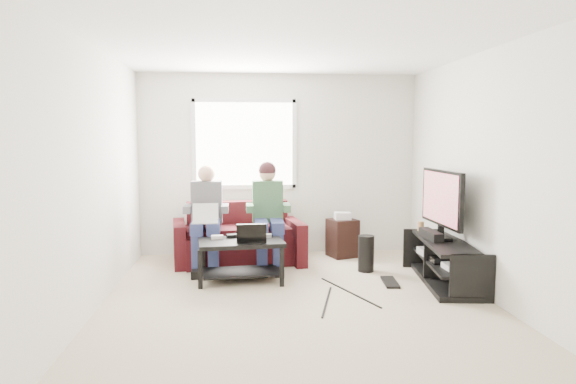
{
  "coord_description": "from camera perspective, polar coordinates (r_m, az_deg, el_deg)",
  "views": [
    {
      "loc": [
        -0.61,
        -5.18,
        1.68
      ],
      "look_at": [
        -0.03,
        0.6,
        1.07
      ],
      "focal_mm": 32.0,
      "sensor_mm": 36.0,
      "label": 1
    }
  ],
  "objects": [
    {
      "name": "floor",
      "position": [
        5.48,
        0.99,
        -11.87
      ],
      "size": [
        4.5,
        4.5,
        0.0
      ],
      "primitive_type": "plane",
      "color": "tan",
      "rests_on": "ground"
    },
    {
      "name": "ceiling",
      "position": [
        5.3,
        1.04,
        15.97
      ],
      "size": [
        4.5,
        4.5,
        0.0
      ],
      "primitive_type": "plane",
      "rotation": [
        3.14,
        0.0,
        0.0
      ],
      "color": "white",
      "rests_on": "wall_back"
    },
    {
      "name": "wall_back",
      "position": [
        7.47,
        -0.99,
        3.06
      ],
      "size": [
        4.5,
        0.0,
        4.5
      ],
      "primitive_type": "plane",
      "rotation": [
        1.57,
        0.0,
        0.0
      ],
      "color": "silver",
      "rests_on": "floor"
    },
    {
      "name": "wall_front",
      "position": [
        3.02,
        5.97,
        -1.32
      ],
      "size": [
        4.5,
        0.0,
        4.5
      ],
      "primitive_type": "plane",
      "rotation": [
        -1.57,
        0.0,
        0.0
      ],
      "color": "silver",
      "rests_on": "floor"
    },
    {
      "name": "wall_left",
      "position": [
        5.38,
        -20.66,
        1.54
      ],
      "size": [
        0.0,
        4.5,
        4.5
      ],
      "primitive_type": "plane",
      "rotation": [
        1.57,
        0.0,
        1.57
      ],
      "color": "silver",
      "rests_on": "floor"
    },
    {
      "name": "wall_right",
      "position": [
        5.81,
        21.0,
        1.83
      ],
      "size": [
        0.0,
        4.5,
        4.5
      ],
      "primitive_type": "plane",
      "rotation": [
        1.57,
        0.0,
        -1.57
      ],
      "color": "silver",
      "rests_on": "floor"
    },
    {
      "name": "window",
      "position": [
        7.42,
        -4.85,
        5.34
      ],
      "size": [
        1.48,
        0.04,
        1.28
      ],
      "color": "white",
      "rests_on": "wall_back"
    },
    {
      "name": "sofa",
      "position": [
        7.04,
        -5.61,
        -5.34
      ],
      "size": [
        1.81,
        0.98,
        0.8
      ],
      "color": "#401014",
      "rests_on": "floor"
    },
    {
      "name": "person_left",
      "position": [
        6.69,
        -9.07,
        -2.3
      ],
      "size": [
        0.4,
        0.7,
        1.33
      ],
      "color": "navy",
      "rests_on": "sofa"
    },
    {
      "name": "person_right",
      "position": [
        6.7,
        -2.22,
        -1.7
      ],
      "size": [
        0.4,
        0.71,
        1.37
      ],
      "color": "navy",
      "rests_on": "sofa"
    },
    {
      "name": "laptop_silver",
      "position": [
        6.46,
        -9.19,
        -2.85
      ],
      "size": [
        0.33,
        0.24,
        0.24
      ],
      "primitive_type": null,
      "rotation": [
        0.0,
        0.0,
        -0.07
      ],
      "color": "silver",
      "rests_on": "person_left"
    },
    {
      "name": "coffee_table",
      "position": [
        6.1,
        -5.24,
        -6.53
      ],
      "size": [
        1.03,
        0.69,
        0.49
      ],
      "color": "black",
      "rests_on": "floor"
    },
    {
      "name": "laptop_black",
      "position": [
        5.97,
        -4.1,
        -4.37
      ],
      "size": [
        0.37,
        0.28,
        0.24
      ],
      "primitive_type": null,
      "rotation": [
        0.0,
        0.0,
        0.14
      ],
      "color": "black",
      "rests_on": "coffee_table"
    },
    {
      "name": "controller_a",
      "position": [
        6.19,
        -7.87,
        -4.98
      ],
      "size": [
        0.15,
        0.1,
        0.04
      ],
      "primitive_type": "cube",
      "rotation": [
        0.0,
        0.0,
        0.1
      ],
      "color": "silver",
      "rests_on": "coffee_table"
    },
    {
      "name": "controller_b",
      "position": [
        6.24,
        -6.19,
        -4.86
      ],
      "size": [
        0.15,
        0.12,
        0.04
      ],
      "primitive_type": "cube",
      "rotation": [
        0.0,
        0.0,
        0.2
      ],
      "color": "black",
      "rests_on": "coffee_table"
    },
    {
      "name": "controller_c",
      "position": [
        6.22,
        -2.49,
        -4.87
      ],
      "size": [
        0.14,
        0.1,
        0.04
      ],
      "primitive_type": "cube",
      "rotation": [
        0.0,
        0.0,
        -0.04
      ],
      "color": "gray",
      "rests_on": "coffee_table"
    },
    {
      "name": "tv_stand",
      "position": [
        6.29,
        16.87,
        -7.65
      ],
      "size": [
        0.66,
        1.58,
        0.5
      ],
      "color": "black",
      "rests_on": "floor"
    },
    {
      "name": "tv",
      "position": [
        6.25,
        16.7,
        -0.85
      ],
      "size": [
        0.12,
        1.1,
        0.81
      ],
      "color": "black",
      "rests_on": "tv_stand"
    },
    {
      "name": "soundbar",
      "position": [
        6.27,
        15.59,
        -4.59
      ],
      "size": [
        0.12,
        0.5,
        0.1
      ],
      "primitive_type": "cube",
      "color": "black",
      "rests_on": "tv_stand"
    },
    {
      "name": "drink_cup",
      "position": [
        6.78,
        14.53,
        -3.69
      ],
      "size": [
        0.08,
        0.08,
        0.12
      ],
      "primitive_type": "cylinder",
      "color": "#A87A48",
      "rests_on": "tv_stand"
    },
    {
      "name": "console_white",
      "position": [
        5.92,
        18.38,
        -7.85
      ],
      "size": [
        0.3,
        0.22,
        0.06
      ],
      "primitive_type": "cube",
      "color": "silver",
      "rests_on": "tv_stand"
    },
    {
      "name": "console_grey",
      "position": [
        6.54,
        15.88,
        -6.37
      ],
      "size": [
        0.34,
        0.26,
        0.08
      ],
      "primitive_type": "cube",
      "color": "gray",
      "rests_on": "tv_stand"
    },
    {
      "name": "console_black",
      "position": [
        6.23,
        17.07,
        -7.07
      ],
      "size": [
        0.38,
        0.3,
        0.07
      ],
      "primitive_type": "cube",
      "color": "black",
      "rests_on": "tv_stand"
    },
    {
      "name": "subwoofer",
      "position": [
        6.61,
        8.67,
        -6.77
      ],
      "size": [
        0.2,
        0.2,
        0.46
      ],
      "primitive_type": "cylinder",
      "color": "black",
      "rests_on": "floor"
    },
    {
      "name": "keyboard_floor",
      "position": [
        6.18,
        11.27,
        -9.79
      ],
      "size": [
        0.21,
        0.48,
        0.03
      ],
      "primitive_type": "cube",
      "rotation": [
        0.0,
        0.0,
        -0.11
      ],
      "color": "black",
      "rests_on": "floor"
    },
    {
      "name": "end_table",
      "position": [
        7.37,
        6.06,
        -4.97
      ],
      "size": [
        0.36,
        0.36,
        0.64
      ],
      "color": "black",
      "rests_on": "floor"
    }
  ]
}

